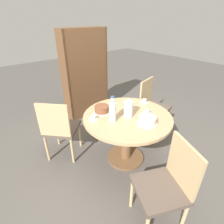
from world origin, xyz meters
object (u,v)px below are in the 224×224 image
Objects in this scene: coffee_pot at (128,109)px; cake_main at (147,121)px; cup_a at (147,112)px; chair_c at (60,128)px; cup_b at (93,118)px; bookshelf at (86,74)px; cake_second at (102,109)px; water_bottle at (112,111)px; chair_b at (152,105)px; chair_a at (166,184)px; cup_c at (144,101)px.

cake_main is at bearing -80.46° from coffee_pot.
coffee_pot is 2.17× the size of cup_a.
cup_b is at bearing 169.61° from chair_c.
chair_c is at bearing 40.58° from bookshelf.
bookshelf is (1.01, 0.86, 0.36)m from chair_c.
coffee_pot is 0.35m from cake_second.
chair_b is at bearing 12.31° from water_bottle.
coffee_pot is at bearing -57.95° from cake_second.
chair_b and chair_c have the same top height.
cake_second is 0.21m from cup_b.
cake_second is (-0.18, 0.29, -0.07)m from coffee_pot.
coffee_pot is (0.64, -0.64, 0.33)m from chair_c.
cup_a is at bearing 39.72° from cake_main.
coffee_pot reaches higher than chair_a.
bookshelf is 1.80m from cake_main.
chair_b is at bearing 20.19° from cup_c.
cup_a is 1.00× the size of cup_c.
cup_a is at bearing -28.33° from cup_b.
cup_b is at bearing 173.78° from cup_c.
chair_a is at bearing -96.93° from cake_second.
cake_second reaches higher than cup_c.
cake_second is 0.58m from cup_a.
chair_b reaches higher than cake_second.
bookshelf is at bearing 79.62° from cake_main.
water_bottle is 0.26m from cup_b.
chair_a is at bearing 150.06° from chair_c.
water_bottle is 0.49m from cup_a.
cup_c is (-0.42, -0.15, 0.24)m from chair_b.
water_bottle is at bearing 161.39° from cup_a.
chair_c is 0.81m from water_bottle.
cake_second is (0.46, -0.34, 0.26)m from chair_c.
cup_c is (0.45, 0.12, -0.09)m from coffee_pot.
bookshelf is 1.38m from cup_c.
chair_a is 1.00× the size of chair_b.
cake_main is at bearing -67.71° from cake_second.
coffee_pot is (-0.87, -0.28, 0.33)m from chair_b.
chair_c is 4.15× the size of cake_second.
bookshelf is 7.06× the size of cake_main.
cup_a is at bearing -18.61° from water_bottle.
chair_b is 8.15× the size of cup_b.
coffee_pot reaches higher than cup_a.
cake_second is (0.04, 0.26, -0.09)m from water_bottle.
water_bottle reaches higher than cake_main.
chair_c is (-1.51, 0.36, 0.00)m from chair_b.
bookshelf reaches higher than cup_a.
chair_b is 1.02m from cake_main.
chair_a reaches higher than cup_b.
bookshelf is at bearing 93.39° from cup_c.
bookshelf reaches higher than cake_main.
cake_main reaches higher than cup_a.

